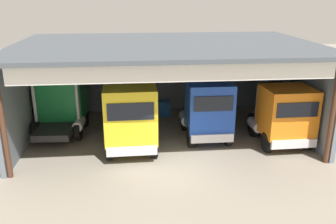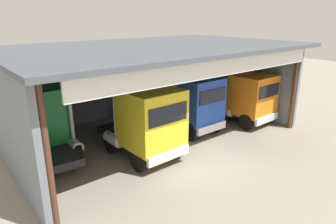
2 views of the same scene
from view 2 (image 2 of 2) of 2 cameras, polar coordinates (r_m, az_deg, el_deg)
ground_plane at (r=14.86m, az=8.09°, el=-9.62°), size 80.00×80.00×0.00m
workshop_shed at (r=17.64m, az=-4.66°, el=7.76°), size 15.93×10.25×5.32m
truck_green_center_left_bay at (r=15.83m, az=-23.18°, el=-1.71°), size 2.82×4.81×3.57m
truck_yellow_right_bay at (r=14.51m, az=-3.94°, el=-1.99°), size 2.74×5.20×3.59m
truck_blue_center_bay at (r=17.88m, az=4.99°, el=1.41°), size 2.52×4.95×3.42m
truck_orange_left_bay at (r=20.10m, az=15.14°, el=2.58°), size 2.71×4.42×3.26m
oil_drum at (r=22.70m, az=0.76°, el=1.64°), size 0.58×0.58×0.93m
tool_cart at (r=20.45m, az=-8.01°, el=-0.28°), size 0.90×0.60×1.00m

